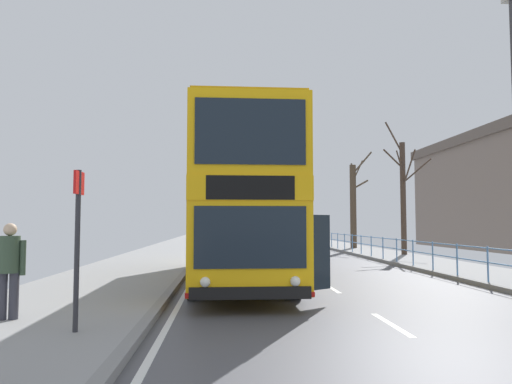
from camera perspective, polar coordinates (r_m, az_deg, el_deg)
ground at (r=6.53m, az=17.53°, el=-19.16°), size 15.80×140.00×0.20m
double_decker_bus_main at (r=14.53m, az=-1.98°, el=-1.43°), size 3.28×10.54×4.54m
pedestrian_railing_far_kerb at (r=19.15m, az=19.11°, el=-6.45°), size 0.05×30.47×1.00m
pedestrian_companion at (r=9.43m, az=-27.23°, el=-7.72°), size 0.55×0.38×1.65m
bus_stop_sign_near at (r=7.93m, az=-20.39°, el=-4.33°), size 0.08×0.44×2.48m
bare_tree_far_00 at (r=26.71m, az=17.03°, el=-0.12°), size 2.34×2.56×7.33m
bare_tree_far_01 at (r=32.93m, az=11.49°, el=-1.37°), size 1.59×1.66×6.51m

